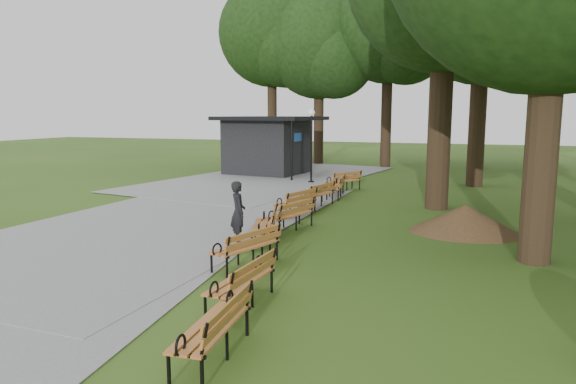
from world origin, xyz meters
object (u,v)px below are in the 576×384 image
(dirt_mound, at_px, (465,219))
(bench_6, at_px, (316,195))
(kiosk, at_px, (266,145))
(lawn_tree_4, at_px, (483,16))
(bench_8, at_px, (343,181))
(lamp_post, at_px, (311,131))
(bench_0, at_px, (212,328))
(bench_4, at_px, (290,215))
(person, at_px, (238,212))
(bench_3, at_px, (264,226))
(bench_7, at_px, (335,187))
(bench_1, at_px, (241,281))
(bench_5, at_px, (296,202))
(bench_2, at_px, (246,247))

(dirt_mound, xyz_separation_m, bench_6, (-5.08, 2.55, 0.04))
(bench_6, bearing_deg, dirt_mound, 77.55)
(kiosk, xyz_separation_m, lawn_tree_4, (10.86, -1.42, 6.00))
(bench_8, bearing_deg, bench_6, 29.26)
(lamp_post, height_order, bench_0, lamp_post)
(dirt_mound, xyz_separation_m, bench_4, (-4.75, -1.29, 0.04))
(dirt_mound, relative_size, bench_4, 1.35)
(person, xyz_separation_m, bench_0, (2.35, -6.01, -0.36))
(bench_4, bearing_deg, bench_8, -162.20)
(kiosk, relative_size, bench_0, 2.66)
(bench_3, xyz_separation_m, bench_6, (-0.18, 5.51, 0.00))
(bench_3, relative_size, bench_8, 1.00)
(lamp_post, bearing_deg, bench_8, -45.29)
(dirt_mound, relative_size, bench_7, 1.35)
(dirt_mound, xyz_separation_m, bench_8, (-5.05, 6.62, 0.04))
(person, height_order, lawn_tree_4, lawn_tree_4)
(bench_3, distance_m, lawn_tree_4, 15.83)
(bench_1, bearing_deg, bench_4, -166.09)
(dirt_mound, distance_m, bench_7, 6.89)
(bench_3, xyz_separation_m, bench_5, (-0.37, 3.76, 0.00))
(bench_5, bearing_deg, bench_8, -165.46)
(lamp_post, relative_size, dirt_mound, 1.38)
(bench_5, bearing_deg, bench_4, 30.77)
(kiosk, bearing_deg, bench_2, -62.41)
(dirt_mound, xyz_separation_m, bench_7, (-4.94, 4.80, 0.04))
(bench_4, bearing_deg, person, -6.77)
(bench_0, bearing_deg, lawn_tree_4, 165.35)
(bench_1, bearing_deg, lamp_post, -164.60)
(dirt_mound, xyz_separation_m, bench_2, (-4.48, -5.05, 0.04))
(bench_3, bearing_deg, lamp_post, 173.30)
(bench_3, distance_m, bench_8, 9.57)
(dirt_mound, bearing_deg, bench_8, 127.33)
(bench_2, bearing_deg, bench_5, -154.35)
(bench_3, distance_m, bench_4, 1.67)
(dirt_mound, bearing_deg, lawn_tree_4, 88.27)
(dirt_mound, distance_m, bench_4, 4.93)
(bench_1, distance_m, bench_4, 6.04)
(bench_3, xyz_separation_m, bench_4, (0.15, 1.66, 0.00))
(bench_5, xyz_separation_m, bench_6, (0.19, 1.75, 0.00))
(person, height_order, bench_5, person)
(kiosk, height_order, bench_8, kiosk)
(dirt_mound, height_order, bench_1, bench_1)
(bench_7, distance_m, bench_8, 1.82)
(dirt_mound, height_order, bench_6, bench_6)
(bench_6, bearing_deg, person, 9.81)
(lamp_post, height_order, bench_1, lamp_post)
(bench_3, bearing_deg, bench_0, -1.84)
(bench_5, bearing_deg, bench_2, 24.52)
(kiosk, height_order, bench_3, kiosk)
(kiosk, distance_m, bench_2, 17.76)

